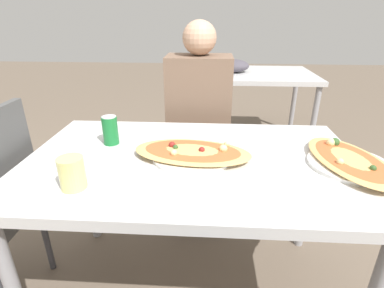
% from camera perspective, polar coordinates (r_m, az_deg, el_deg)
% --- Properties ---
extents(ground_plane, '(14.00, 14.00, 0.00)m').
position_cam_1_polar(ground_plane, '(1.64, 0.02, -25.79)').
color(ground_plane, '#6B5B4C').
extents(dining_table, '(1.32, 0.81, 0.72)m').
position_cam_1_polar(dining_table, '(1.22, 0.03, -5.60)').
color(dining_table, silver).
rests_on(dining_table, ground_plane).
extents(chair_far_seated, '(0.40, 0.40, 0.92)m').
position_cam_1_polar(chair_far_seated, '(1.95, 1.28, 1.59)').
color(chair_far_seated, '#4C4C4C').
rests_on(chair_far_seated, ground_plane).
extents(person_seated, '(0.37, 0.26, 1.22)m').
position_cam_1_polar(person_seated, '(1.77, 1.18, 6.00)').
color(person_seated, '#2D2D38').
rests_on(person_seated, ground_plane).
extents(pizza_main, '(0.49, 0.32, 0.06)m').
position_cam_1_polar(pizza_main, '(1.19, 0.01, -1.68)').
color(pizza_main, white).
rests_on(pizza_main, dining_table).
extents(soda_can, '(0.07, 0.07, 0.12)m').
position_cam_1_polar(soda_can, '(1.34, -15.30, 2.55)').
color(soda_can, '#197233').
rests_on(soda_can, dining_table).
extents(drink_glass, '(0.08, 0.08, 0.11)m').
position_cam_1_polar(drink_glass, '(1.05, -21.88, -5.16)').
color(drink_glass, '#E0DB7F').
rests_on(drink_glass, dining_table).
extents(pizza_second, '(0.32, 0.48, 0.06)m').
position_cam_1_polar(pizza_second, '(1.27, 27.82, -2.86)').
color(pizza_second, white).
rests_on(pizza_second, dining_table).
extents(background_table, '(1.10, 0.80, 0.84)m').
position_cam_1_polar(background_table, '(2.99, 11.05, 12.24)').
color(background_table, silver).
rests_on(background_table, ground_plane).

